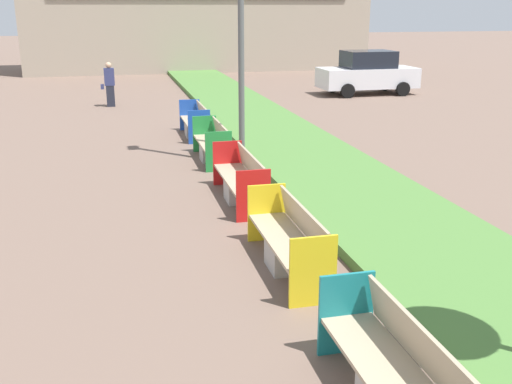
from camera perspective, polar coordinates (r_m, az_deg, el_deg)
The scene contains 7 objects.
planter_grass_strip at distance 11.11m, azimuth 11.70°, elevation -1.79°, with size 2.80×120.00×0.18m.
bench_yellow_frame at distance 8.65m, azimuth 3.20°, elevation -4.99°, with size 0.65×2.36×0.94m.
bench_red_frame at distance 11.65m, azimuth -1.41°, elevation 0.94°, with size 0.65×2.44×0.94m.
bench_green_frame at distance 14.80m, azimuth -4.14°, elevation 4.38°, with size 0.65×2.14×0.94m.
bench_blue_frame at distance 17.72m, azimuth -5.78°, elevation 6.46°, with size 0.65×2.06×0.94m.
pedestrian_walking at distance 23.70m, azimuth -13.78°, elevation 9.94°, with size 0.53×0.24×1.67m.
parked_car_distant at distance 26.85m, azimuth 10.58°, elevation 11.08°, with size 4.21×2.00×1.86m.
Camera 1 is at (-1.40, 2.53, 3.63)m, focal length 42.00 mm.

